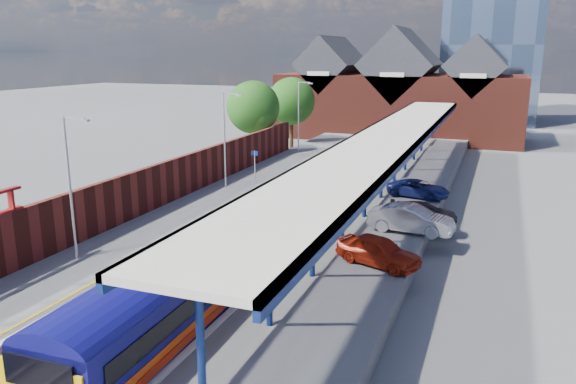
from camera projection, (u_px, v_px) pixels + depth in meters
name	position (u px, v px, depth m)	size (l,w,h in m)	color
ground	(339.00, 184.00, 47.24)	(240.00, 240.00, 0.00)	#5B5B5E
ballast_bed	(298.00, 215.00, 38.17)	(6.00, 76.00, 0.06)	#473D33
rails	(298.00, 214.00, 38.15)	(4.51, 76.00, 0.14)	slate
left_platform	(226.00, 201.00, 39.95)	(5.00, 76.00, 1.00)	#565659
right_platform	(386.00, 217.00, 35.98)	(6.00, 76.00, 1.00)	#565659
coping_left	(256.00, 197.00, 39.01)	(0.30, 76.00, 0.05)	silver
coping_right	(343.00, 205.00, 36.84)	(0.30, 76.00, 0.05)	silver
yellow_line	(248.00, 196.00, 39.23)	(0.14, 76.00, 0.01)	yellow
train	(352.00, 164.00, 44.72)	(3.12, 65.95, 3.45)	#0E0C5A
canopy	(387.00, 139.00, 36.76)	(4.50, 52.00, 4.48)	navy
lamp_post_b	(72.00, 179.00, 26.47)	(1.48, 0.18, 7.00)	#A5A8AA
lamp_post_c	(226.00, 134.00, 40.97)	(1.48, 0.18, 7.00)	#A5A8AA
lamp_post_d	(300.00, 112.00, 55.46)	(1.48, 0.18, 7.00)	#A5A8AA
platform_sign	(255.00, 161.00, 42.87)	(0.55, 0.08, 2.50)	#A5A8AA
brick_wall	(139.00, 192.00, 34.52)	(0.35, 50.00, 3.86)	#571F17
station_building	(400.00, 95.00, 71.27)	(30.00, 12.12, 13.78)	#571F17
tree_near	(254.00, 109.00, 54.86)	(5.20, 5.20, 8.10)	#382314
tree_far	(292.00, 103.00, 61.76)	(5.20, 5.20, 8.10)	#382314
parked_car_red	(378.00, 251.00, 26.51)	(1.66, 4.13, 1.41)	#A6210D
parked_car_silver	(411.00, 219.00, 31.27)	(1.63, 4.68, 1.54)	silver
parked_car_dark	(423.00, 212.00, 33.35)	(1.60, 3.93, 1.14)	black
parked_car_blue	(418.00, 189.00, 38.94)	(1.95, 4.23, 1.18)	navy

